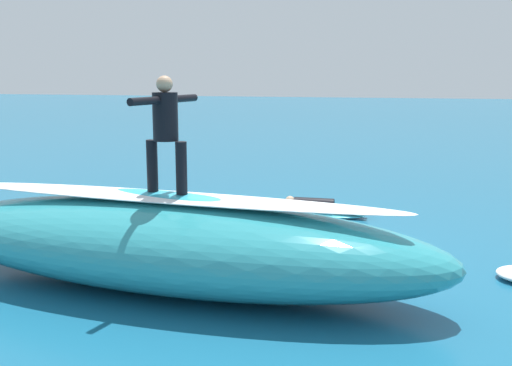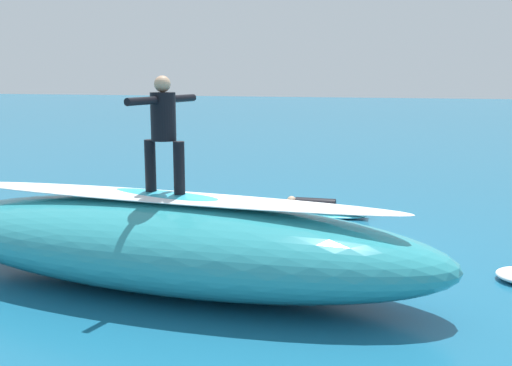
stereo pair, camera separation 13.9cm
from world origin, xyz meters
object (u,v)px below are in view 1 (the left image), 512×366
at_px(surfboard_paddling, 314,214).
at_px(surfer_paddling, 320,206).
at_px(surfboard_riding, 167,196).
at_px(surfer_riding, 166,125).

xyz_separation_m(surfboard_paddling, surfer_paddling, (-0.12, -0.00, 0.17)).
relative_size(surfboard_riding, surfer_riding, 1.31).
relative_size(surfer_riding, surfboard_paddling, 0.75).
bearing_deg(surfer_riding, surfboard_paddling, -92.87).
xyz_separation_m(surfer_riding, surfer_paddling, (-1.34, -4.54, -1.93)).
xyz_separation_m(surfboard_riding, surfer_paddling, (-1.34, -4.54, -1.01)).
bearing_deg(surfboard_riding, surfboard_paddling, -92.87).
relative_size(surfboard_riding, surfer_paddling, 1.20).
distance_m(surfer_riding, surfboard_paddling, 5.15).
relative_size(surfer_riding, surfer_paddling, 0.92).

